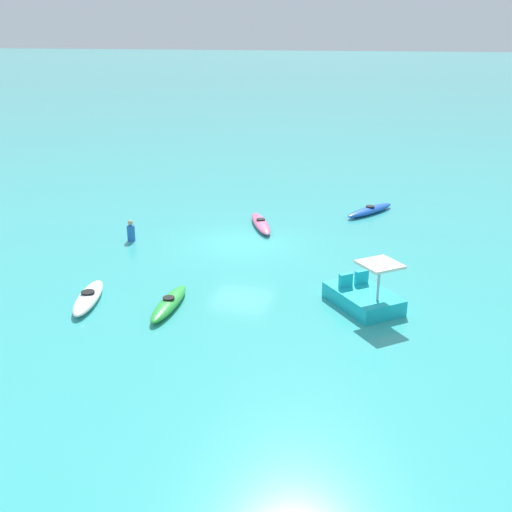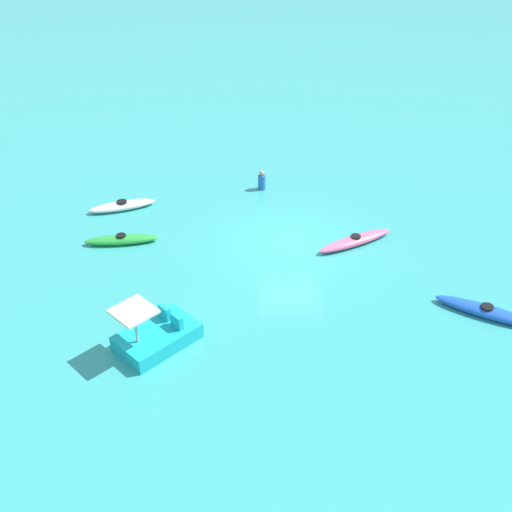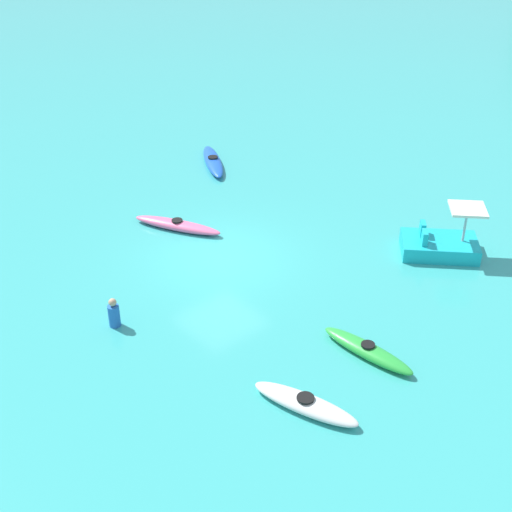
{
  "view_description": "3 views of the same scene",
  "coord_description": "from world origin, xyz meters",
  "px_view_note": "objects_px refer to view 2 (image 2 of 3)",
  "views": [
    {
      "loc": [
        21.62,
        7.34,
        7.97
      ],
      "look_at": [
        1.89,
        1.23,
        0.28
      ],
      "focal_mm": 41.87,
      "sensor_mm": 36.0,
      "label": 1
    },
    {
      "loc": [
        1.89,
        20.21,
        13.0
      ],
      "look_at": [
        1.37,
        1.86,
        0.7
      ],
      "focal_mm": 44.65,
      "sensor_mm": 36.0,
      "label": 2
    },
    {
      "loc": [
        15.24,
        -11.81,
        11.56
      ],
      "look_at": [
        1.61,
        0.16,
        0.72
      ],
      "focal_mm": 49.2,
      "sensor_mm": 36.0,
      "label": 3
    }
  ],
  "objects_px": {
    "kayak_green": "(122,240)",
    "person_near_shore": "(262,181)",
    "pedal_boat_cyan": "(157,335)",
    "kayak_pink": "(355,240)",
    "kayak_blue": "(486,311)",
    "kayak_white": "(122,206)"
  },
  "relations": [
    {
      "from": "kayak_white",
      "to": "pedal_boat_cyan",
      "type": "bearing_deg",
      "value": 105.25
    },
    {
      "from": "kayak_pink",
      "to": "person_near_shore",
      "type": "distance_m",
      "value": 5.66
    },
    {
      "from": "kayak_blue",
      "to": "kayak_white",
      "type": "height_order",
      "value": "same"
    },
    {
      "from": "kayak_pink",
      "to": "kayak_blue",
      "type": "distance_m",
      "value": 5.59
    },
    {
      "from": "kayak_pink",
      "to": "kayak_blue",
      "type": "height_order",
      "value": "same"
    },
    {
      "from": "kayak_green",
      "to": "kayak_pink",
      "type": "bearing_deg",
      "value": 177.98
    },
    {
      "from": "kayak_green",
      "to": "kayak_blue",
      "type": "distance_m",
      "value": 13.2
    },
    {
      "from": "kayak_white",
      "to": "person_near_shore",
      "type": "xyz_separation_m",
      "value": [
        -5.81,
        -1.61,
        0.22
      ]
    },
    {
      "from": "kayak_blue",
      "to": "kayak_white",
      "type": "bearing_deg",
      "value": -29.77
    },
    {
      "from": "kayak_blue",
      "to": "pedal_boat_cyan",
      "type": "xyz_separation_m",
      "value": [
        10.44,
        1.08,
        0.17
      ]
    },
    {
      "from": "kayak_green",
      "to": "person_near_shore",
      "type": "relative_size",
      "value": 3.18
    },
    {
      "from": "kayak_pink",
      "to": "kayak_green",
      "type": "xyz_separation_m",
      "value": [
        8.82,
        -0.31,
        0.0
      ]
    },
    {
      "from": "kayak_pink",
      "to": "kayak_green",
      "type": "distance_m",
      "value": 8.83
    },
    {
      "from": "pedal_boat_cyan",
      "to": "kayak_green",
      "type": "bearing_deg",
      "value": -71.49
    },
    {
      "from": "kayak_blue",
      "to": "person_near_shore",
      "type": "height_order",
      "value": "person_near_shore"
    },
    {
      "from": "kayak_green",
      "to": "person_near_shore",
      "type": "xyz_separation_m",
      "value": [
        -5.45,
        -4.23,
        0.22
      ]
    },
    {
      "from": "kayak_green",
      "to": "kayak_white",
      "type": "xyz_separation_m",
      "value": [
        0.36,
        -2.62,
        0.0
      ]
    },
    {
      "from": "pedal_boat_cyan",
      "to": "person_near_shore",
      "type": "height_order",
      "value": "pedal_boat_cyan"
    },
    {
      "from": "person_near_shore",
      "to": "pedal_boat_cyan",
      "type": "bearing_deg",
      "value": 70.47
    },
    {
      "from": "kayak_blue",
      "to": "person_near_shore",
      "type": "distance_m",
      "value": 11.25
    },
    {
      "from": "pedal_boat_cyan",
      "to": "person_near_shore",
      "type": "distance_m",
      "value": 10.57
    },
    {
      "from": "kayak_pink",
      "to": "pedal_boat_cyan",
      "type": "distance_m",
      "value": 8.78
    }
  ]
}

